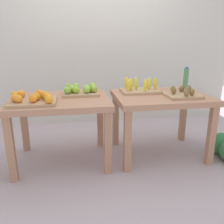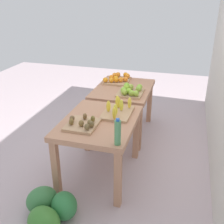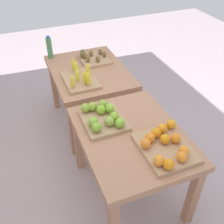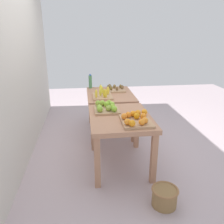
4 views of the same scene
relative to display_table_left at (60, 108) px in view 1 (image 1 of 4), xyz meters
The scene contains 9 objects.
ground_plane 0.84m from the display_table_left, ahead, with size 8.00×8.00×0.00m, color #B5A2A8.
back_wall 1.71m from the display_table_left, 67.47° to the left, with size 4.40×0.12×3.00m, color beige.
display_table_left is the anchor object (origin of this frame).
display_table_right 1.12m from the display_table_left, ahead, with size 1.04×0.80×0.73m.
orange_bin 0.32m from the display_table_left, 147.54° to the right, with size 0.44×0.38×0.11m.
apple_bin 0.32m from the display_table_left, 34.34° to the left, with size 0.40×0.34×0.11m.
banana_crate 0.94m from the display_table_left, ahead, with size 0.44×0.32×0.17m.
kiwi_bin 1.33m from the display_table_left, ahead, with size 0.36×0.32×0.10m.
water_bottle 1.61m from the display_table_left, 11.87° to the left, with size 0.06×0.06×0.27m.
Camera 1 is at (-0.41, -2.47, 1.32)m, focal length 37.85 mm.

